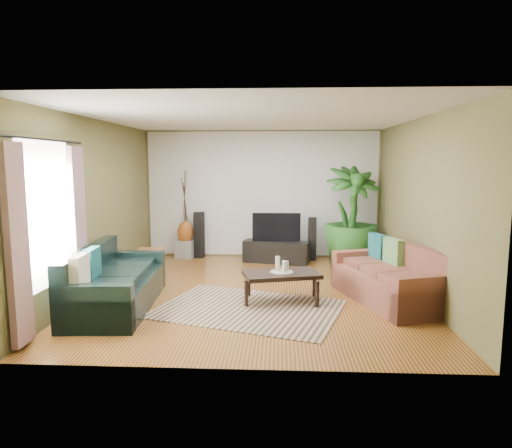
# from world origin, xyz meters

# --- Properties ---
(floor) EXTENTS (5.50, 5.50, 0.00)m
(floor) POSITION_xyz_m (0.00, 0.00, 0.00)
(floor) COLOR #9A6427
(floor) RESTS_ON ground
(ceiling) EXTENTS (5.50, 5.50, 0.00)m
(ceiling) POSITION_xyz_m (0.00, 0.00, 2.70)
(ceiling) COLOR white
(ceiling) RESTS_ON ground
(wall_back) EXTENTS (5.00, 0.00, 5.00)m
(wall_back) POSITION_xyz_m (0.00, 2.75, 1.35)
(wall_back) COLOR brown
(wall_back) RESTS_ON ground
(wall_front) EXTENTS (5.00, 0.00, 5.00)m
(wall_front) POSITION_xyz_m (0.00, -2.75, 1.35)
(wall_front) COLOR brown
(wall_front) RESTS_ON ground
(wall_left) EXTENTS (0.00, 5.50, 5.50)m
(wall_left) POSITION_xyz_m (-2.50, 0.00, 1.35)
(wall_left) COLOR brown
(wall_left) RESTS_ON ground
(wall_right) EXTENTS (0.00, 5.50, 5.50)m
(wall_right) POSITION_xyz_m (2.50, 0.00, 1.35)
(wall_right) COLOR brown
(wall_right) RESTS_ON ground
(backwall_panel) EXTENTS (4.90, 0.00, 4.90)m
(backwall_panel) POSITION_xyz_m (0.00, 2.74, 1.35)
(backwall_panel) COLOR white
(backwall_panel) RESTS_ON ground
(window_pane) EXTENTS (0.00, 1.80, 1.80)m
(window_pane) POSITION_xyz_m (-2.48, -1.60, 1.40)
(window_pane) COLOR white
(window_pane) RESTS_ON ground
(curtain_near) EXTENTS (0.08, 0.35, 2.20)m
(curtain_near) POSITION_xyz_m (-2.43, -2.35, 1.15)
(curtain_near) COLOR gray
(curtain_near) RESTS_ON ground
(curtain_far) EXTENTS (0.08, 0.35, 2.20)m
(curtain_far) POSITION_xyz_m (-2.43, -0.85, 1.15)
(curtain_far) COLOR gray
(curtain_far) RESTS_ON ground
(curtain_rod) EXTENTS (0.03, 1.90, 0.03)m
(curtain_rod) POSITION_xyz_m (-2.43, -1.60, 2.30)
(curtain_rod) COLOR black
(curtain_rod) RESTS_ON ground
(sofa_left) EXTENTS (1.11, 2.27, 0.85)m
(sofa_left) POSITION_xyz_m (-1.90, -0.88, 0.42)
(sofa_left) COLOR black
(sofa_left) RESTS_ON floor
(sofa_right) EXTENTS (1.44, 2.10, 0.85)m
(sofa_right) POSITION_xyz_m (1.95, -0.43, 0.42)
(sofa_right) COLOR brown
(sofa_right) RESTS_ON floor
(area_rug) EXTENTS (2.86, 2.40, 0.01)m
(area_rug) POSITION_xyz_m (-0.04, -0.90, 0.01)
(area_rug) COLOR tan
(area_rug) RESTS_ON floor
(coffee_table) EXTENTS (1.20, 0.85, 0.44)m
(coffee_table) POSITION_xyz_m (0.41, -0.53, 0.22)
(coffee_table) COLOR black
(coffee_table) RESTS_ON floor
(candle_tray) EXTENTS (0.33, 0.33, 0.01)m
(candle_tray) POSITION_xyz_m (0.41, -0.53, 0.45)
(candle_tray) COLOR #999994
(candle_tray) RESTS_ON coffee_table
(candle_tall) EXTENTS (0.07, 0.07, 0.22)m
(candle_tall) POSITION_xyz_m (0.35, -0.50, 0.56)
(candle_tall) COLOR beige
(candle_tall) RESTS_ON candle_tray
(candle_mid) EXTENTS (0.07, 0.07, 0.17)m
(candle_mid) POSITION_xyz_m (0.45, -0.57, 0.54)
(candle_mid) COLOR white
(candle_mid) RESTS_ON candle_tray
(candle_short) EXTENTS (0.07, 0.07, 0.14)m
(candle_short) POSITION_xyz_m (0.48, -0.47, 0.52)
(candle_short) COLOR beige
(candle_short) RESTS_ON candle_tray
(tv_stand) EXTENTS (1.38, 0.70, 0.44)m
(tv_stand) POSITION_xyz_m (0.31, 2.10, 0.22)
(tv_stand) COLOR black
(tv_stand) RESTS_ON floor
(television) EXTENTS (0.97, 0.05, 0.57)m
(television) POSITION_xyz_m (0.31, 2.12, 0.73)
(television) COLOR black
(television) RESTS_ON tv_stand
(speaker_left) EXTENTS (0.22, 0.23, 0.98)m
(speaker_left) POSITION_xyz_m (-1.33, 2.50, 0.49)
(speaker_left) COLOR black
(speaker_left) RESTS_ON floor
(speaker_right) EXTENTS (0.16, 0.18, 0.89)m
(speaker_right) POSITION_xyz_m (1.06, 2.38, 0.45)
(speaker_right) COLOR black
(speaker_right) RESTS_ON floor
(potted_plant) EXTENTS (1.39, 1.39, 1.96)m
(potted_plant) POSITION_xyz_m (1.80, 2.06, 0.98)
(potted_plant) COLOR #21551C
(potted_plant) RESTS_ON floor
(plant_pot) EXTENTS (0.36, 0.36, 0.28)m
(plant_pot) POSITION_xyz_m (1.80, 2.06, 0.14)
(plant_pot) COLOR black
(plant_pot) RESTS_ON floor
(pedestal) EXTENTS (0.43, 0.43, 0.37)m
(pedestal) POSITION_xyz_m (-1.63, 2.50, 0.19)
(pedestal) COLOR gray
(pedestal) RESTS_ON floor
(vase) EXTENTS (0.34, 0.34, 0.48)m
(vase) POSITION_xyz_m (-1.63, 2.50, 0.54)
(vase) COLOR brown
(vase) RESTS_ON pedestal
(side_table) EXTENTS (0.49, 0.49, 0.47)m
(side_table) POSITION_xyz_m (-1.95, 0.95, 0.24)
(side_table) COLOR #986031
(side_table) RESTS_ON floor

